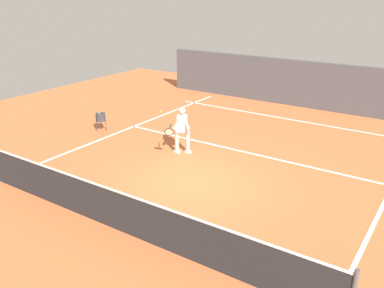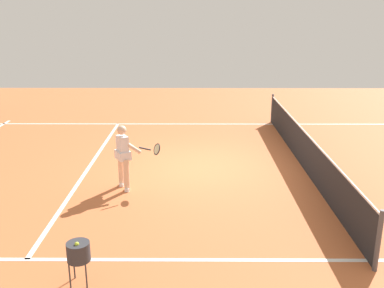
# 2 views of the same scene
# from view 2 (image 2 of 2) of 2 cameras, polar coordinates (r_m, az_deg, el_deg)

# --- Properties ---
(ground_plane) EXTENTS (25.41, 25.41, 0.00)m
(ground_plane) POSITION_cam_2_polar(r_m,az_deg,el_deg) (11.99, 0.83, -2.95)
(ground_plane) COLOR #C66638
(service_line_marking) EXTENTS (9.38, 0.10, 0.01)m
(service_line_marking) POSITION_cam_2_polar(r_m,az_deg,el_deg) (12.32, -13.17, -2.83)
(service_line_marking) COLOR white
(service_line_marking) RESTS_ON ground
(sideline_left_marking) EXTENTS (0.10, 17.55, 0.01)m
(sideline_left_marking) POSITION_cam_2_polar(r_m,az_deg,el_deg) (16.48, 0.68, 2.62)
(sideline_left_marking) COLOR white
(sideline_left_marking) RESTS_ON ground
(sideline_right_marking) EXTENTS (0.10, 17.55, 0.01)m
(sideline_right_marking) POSITION_cam_2_polar(r_m,az_deg,el_deg) (7.74, 1.16, -14.82)
(sideline_right_marking) COLOR white
(sideline_right_marking) RESTS_ON ground
(court_net) EXTENTS (10.06, 0.08, 1.08)m
(court_net) POSITION_cam_2_polar(r_m,az_deg,el_deg) (12.19, 14.32, -0.64)
(court_net) COLOR #4C4C51
(court_net) RESTS_ON ground
(tennis_player) EXTENTS (0.68, 1.14, 1.55)m
(tennis_player) POSITION_cam_2_polar(r_m,az_deg,el_deg) (10.40, -8.80, -1.35)
(tennis_player) COLOR beige
(tennis_player) RESTS_ON ground
(ball_hopper) EXTENTS (0.36, 0.36, 0.74)m
(ball_hopper) POSITION_cam_2_polar(r_m,az_deg,el_deg) (7.11, -14.55, -13.43)
(ball_hopper) COLOR #333338
(ball_hopper) RESTS_ON ground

